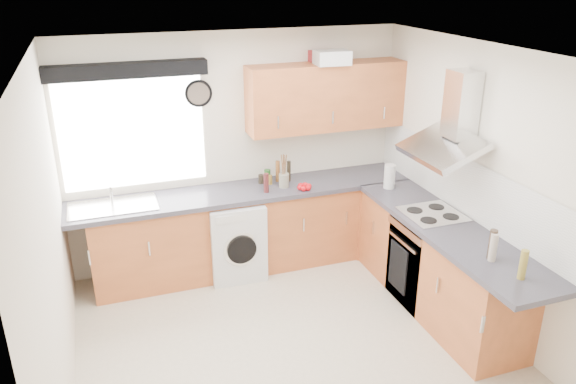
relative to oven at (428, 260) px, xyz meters
name	(u,v)px	position (x,y,z in m)	size (l,w,h in m)	color
ground_plane	(293,347)	(-1.50, -0.30, -0.42)	(3.60, 3.60, 0.00)	beige
ceiling	(295,56)	(-1.50, -0.30, 2.08)	(3.60, 3.60, 0.02)	white
wall_back	(237,150)	(-1.50, 1.50, 0.82)	(3.60, 0.02, 2.50)	silver
wall_front	(415,356)	(-1.50, -2.10, 0.82)	(3.60, 0.02, 2.50)	silver
wall_left	(49,253)	(-3.30, -0.30, 0.82)	(0.02, 3.60, 2.50)	silver
wall_right	(484,189)	(0.30, -0.30, 0.82)	(0.02, 3.60, 2.50)	silver
window	(133,133)	(-2.55, 1.49, 1.12)	(1.40, 0.02, 1.10)	silver
window_blind	(127,70)	(-2.55, 1.40, 1.76)	(1.50, 0.18, 0.14)	black
splashback	(462,184)	(0.29, 0.00, 0.75)	(0.01, 3.00, 0.54)	white
base_cab_back	(237,232)	(-1.60, 1.21, 0.01)	(3.00, 0.58, 0.86)	#9F5129
base_cab_corner	(371,212)	(0.00, 1.20, 0.01)	(0.60, 0.60, 0.86)	#9F5129
base_cab_right	(437,267)	(0.01, -0.15, 0.01)	(0.58, 2.10, 0.86)	#9F5129
worktop_back	(245,192)	(-1.50, 1.20, 0.46)	(3.60, 0.62, 0.05)	#323039
worktop_right	(451,230)	(0.00, -0.30, 0.46)	(0.62, 2.42, 0.05)	#323039
sink	(112,203)	(-2.83, 1.20, 0.52)	(0.84, 0.46, 0.10)	silver
oven	(428,260)	(0.00, 0.00, 0.00)	(0.56, 0.58, 0.85)	black
hob_plate	(433,214)	(0.00, 0.00, 0.49)	(0.52, 0.52, 0.01)	silver
extractor_hood	(452,125)	(0.10, 0.00, 1.34)	(0.52, 0.78, 0.66)	silver
upper_cabinets	(326,97)	(-0.55, 1.32, 1.38)	(1.70, 0.35, 0.70)	#9F5129
washing_machine	(235,238)	(-1.65, 1.11, -0.01)	(0.57, 0.55, 0.84)	silver
wall_clock	(199,94)	(-1.87, 1.48, 1.47)	(0.28, 0.28, 0.04)	black
casserole	(332,57)	(-0.54, 1.22, 1.80)	(0.34, 0.25, 0.14)	silver
storage_box	(322,56)	(-0.57, 1.42, 1.78)	(0.25, 0.21, 0.11)	#A82A30
utensil_pot	(284,180)	(-1.09, 1.14, 0.56)	(0.11, 0.11, 0.15)	gray
kitchen_roll	(390,176)	(-0.05, 0.75, 0.61)	(0.12, 0.12, 0.25)	silver
tomato_cluster	(304,187)	(-0.91, 1.00, 0.52)	(0.13, 0.13, 0.06)	red
jar_0	(278,171)	(-1.09, 1.33, 0.60)	(0.05, 0.05, 0.23)	brown
jar_1	(289,171)	(-0.98, 1.30, 0.60)	(0.04, 0.04, 0.23)	black
jar_2	(266,183)	(-1.31, 1.06, 0.59)	(0.05, 0.05, 0.20)	#47191A
jar_3	(270,180)	(-1.20, 1.26, 0.54)	(0.04, 0.04, 0.10)	brown
jar_4	(267,176)	(-1.21, 1.33, 0.56)	(0.07, 0.07, 0.14)	#1F4E1C
jar_5	(261,179)	(-1.29, 1.32, 0.53)	(0.06, 0.06, 0.10)	black
bottle_0	(492,244)	(-0.03, -0.88, 0.61)	(0.06, 0.06, 0.25)	#3C2D21
bottle_1	(493,247)	(-0.05, -0.92, 0.60)	(0.06, 0.06, 0.23)	#B5A79A
bottle_2	(523,265)	(-0.02, -1.22, 0.60)	(0.06, 0.06, 0.24)	olive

